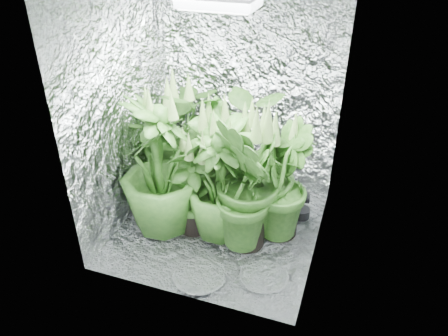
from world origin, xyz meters
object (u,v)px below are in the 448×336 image
grow_lamp (219,1)px  plant_g (248,185)px  plant_a (183,137)px  plant_c (281,184)px  plant_e (251,169)px  circulation_fan (299,202)px  plant_h (220,181)px  plant_d (159,169)px  plant_b (222,164)px  plant_f (192,186)px

grow_lamp → plant_g: bearing=-23.5°
plant_a → plant_c: (0.98, -0.34, -0.08)m
grow_lamp → plant_c: grow_lamp is taller
plant_e → circulation_fan: size_ratio=3.03×
plant_g → plant_h: bearing=167.9°
plant_d → plant_e: plant_d is taller
plant_c → plant_h: bearing=-159.6°
plant_h → plant_c: bearing=20.4°
plant_b → plant_a: bearing=150.3°
plant_e → plant_f: bearing=-151.1°
plant_e → plant_h: size_ratio=1.04×
plant_f → plant_g: plant_g is taller
plant_b → plant_d: bearing=-140.6°
plant_d → circulation_fan: size_ratio=3.34×
plant_a → plant_d: size_ratio=0.94×
plant_b → plant_d: plant_d is taller
plant_g → plant_h: 0.25m
plant_e → circulation_fan: (0.38, 0.21, -0.38)m
plant_b → plant_g: 0.43m
circulation_fan → plant_b: bearing=-177.1°
plant_e → plant_a: bearing=157.7°
grow_lamp → plant_b: size_ratio=0.45×
plant_b → plant_g: plant_g is taller
plant_d → plant_g: plant_d is taller
grow_lamp → plant_b: grow_lamp is taller
plant_e → plant_h: (-0.19, -0.22, -0.03)m
grow_lamp → plant_c: size_ratio=0.48×
plant_c → plant_b: bearing=171.4°
plant_g → plant_h: plant_g is taller
plant_b → plant_e: plant_e is taller
plant_d → plant_h: (0.47, 0.09, -0.07)m
grow_lamp → plant_f: size_ratio=0.54×
grow_lamp → plant_a: size_ratio=0.43×
plant_a → circulation_fan: size_ratio=3.15×
plant_d → plant_e: size_ratio=1.10×
plant_f → circulation_fan: (0.80, 0.44, -0.26)m
plant_c → circulation_fan: 0.42m
plant_a → plant_h: bearing=-43.9°
grow_lamp → plant_e: bearing=35.7°
plant_f → circulation_fan: 0.95m
plant_d → plant_f: plant_d is taller
plant_f → circulation_fan: size_ratio=2.51×
plant_a → plant_g: (0.77, -0.56, 0.01)m
plant_g → plant_f: bearing=175.8°
plant_c → circulation_fan: plant_c is taller
plant_a → plant_h: size_ratio=1.08×
plant_h → circulation_fan: bearing=36.5°
plant_e → plant_b: bearing=173.2°
grow_lamp → plant_d: (-0.45, -0.15, -1.25)m
plant_e → grow_lamp: bearing=-144.3°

